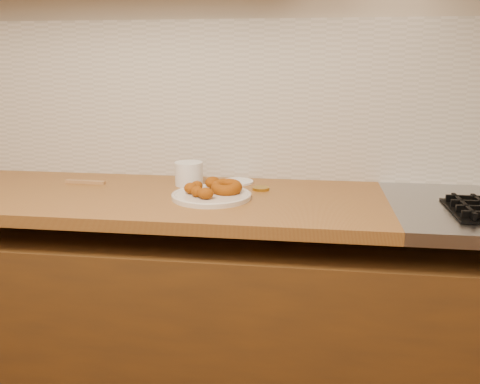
% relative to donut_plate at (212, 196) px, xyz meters
% --- Properties ---
extents(wall_back, '(4.00, 0.02, 2.70)m').
position_rel_donut_plate_xyz_m(wall_back, '(0.09, 0.34, 0.44)').
color(wall_back, '#B7A88F').
rests_on(wall_back, ground).
extents(base_cabinet, '(3.60, 0.60, 0.77)m').
position_rel_donut_plate_xyz_m(base_cabinet, '(0.09, 0.03, -0.52)').
color(base_cabinet, '#5A3513').
rests_on(base_cabinet, floor).
extents(butcher_block, '(2.30, 0.62, 0.04)m').
position_rel_donut_plate_xyz_m(butcher_block, '(-0.56, 0.03, -0.03)').
color(butcher_block, olive).
rests_on(butcher_block, base_cabinet).
extents(backsplash, '(3.60, 0.02, 0.60)m').
position_rel_donut_plate_xyz_m(backsplash, '(0.09, 0.33, 0.29)').
color(backsplash, beige).
rests_on(backsplash, wall_back).
extents(donut_plate, '(0.27, 0.27, 0.02)m').
position_rel_donut_plate_xyz_m(donut_plate, '(0.00, 0.00, 0.00)').
color(donut_plate, beige).
rests_on(donut_plate, butcher_block).
extents(ring_donut, '(0.12, 0.13, 0.05)m').
position_rel_donut_plate_xyz_m(ring_donut, '(0.05, 0.02, 0.03)').
color(ring_donut, '#8B4803').
rests_on(ring_donut, donut_plate).
extents(fried_dough_chunks, '(0.12, 0.20, 0.04)m').
position_rel_donut_plate_xyz_m(fried_dough_chunks, '(-0.03, 0.01, 0.03)').
color(fried_dough_chunks, '#8B4803').
rests_on(fried_dough_chunks, donut_plate).
extents(plastic_tub, '(0.12, 0.12, 0.09)m').
position_rel_donut_plate_xyz_m(plastic_tub, '(-0.12, 0.17, 0.04)').
color(plastic_tub, silver).
rests_on(plastic_tub, butcher_block).
extents(tub_lid, '(0.14, 0.14, 0.01)m').
position_rel_donut_plate_xyz_m(tub_lid, '(0.05, 0.23, -0.00)').
color(tub_lid, white).
rests_on(tub_lid, butcher_block).
extents(brass_jar_lid, '(0.08, 0.08, 0.01)m').
position_rel_donut_plate_xyz_m(brass_jar_lid, '(0.15, 0.13, -0.00)').
color(brass_jar_lid, '#B28B2A').
rests_on(brass_jar_lid, butcher_block).
extents(wooden_utensil, '(0.16, 0.03, 0.01)m').
position_rel_donut_plate_xyz_m(wooden_utensil, '(-0.51, 0.14, -0.00)').
color(wooden_utensil, '#9D7144').
rests_on(wooden_utensil, butcher_block).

